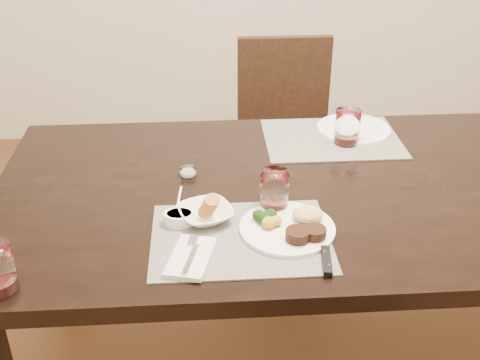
{
  "coord_description": "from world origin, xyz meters",
  "views": [
    {
      "loc": [
        -0.38,
        -1.53,
        1.65
      ],
      "look_at": [
        -0.28,
        -0.07,
        0.82
      ],
      "focal_mm": 45.0,
      "sensor_mm": 36.0,
      "label": 1
    }
  ],
  "objects": [
    {
      "name": "placemat_far",
      "position": [
        0.07,
        0.31,
        0.75
      ],
      "size": [
        0.46,
        0.34,
        0.0
      ],
      "primitive_type": "cube",
      "color": "gray",
      "rests_on": "dining_table"
    },
    {
      "name": "steak_knife",
      "position": [
        -0.09,
        -0.35,
        0.76
      ],
      "size": [
        0.04,
        0.26,
        0.01
      ],
      "rotation": [
        0.0,
        0.0,
        -0.12
      ],
      "color": "silver",
      "rests_on": "placemat_near"
    },
    {
      "name": "dinner_plate",
      "position": [
        -0.15,
        -0.24,
        0.77
      ],
      "size": [
        0.25,
        0.25,
        0.04
      ],
      "rotation": [
        0.0,
        0.0,
        -0.18
      ],
      "color": "white",
      "rests_on": "placemat_near"
    },
    {
      "name": "placemat_near",
      "position": [
        -0.29,
        -0.26,
        0.75
      ],
      "size": [
        0.46,
        0.34,
        0.0
      ],
      "primitive_type": "cube",
      "color": "gray",
      "rests_on": "dining_table"
    },
    {
      "name": "napkin_fork",
      "position": [
        -0.41,
        -0.34,
        0.76
      ],
      "size": [
        0.13,
        0.19,
        0.02
      ],
      "rotation": [
        0.0,
        0.0,
        -0.26
      ],
      "color": "white",
      "rests_on": "placemat_near"
    },
    {
      "name": "dining_table",
      "position": [
        0.0,
        0.0,
        0.67
      ],
      "size": [
        2.0,
        1.0,
        0.75
      ],
      "color": "black",
      "rests_on": "ground"
    },
    {
      "name": "salt_cellar",
      "position": [
        -0.42,
        0.09,
        0.76
      ],
      "size": [
        0.05,
        0.05,
        0.02
      ],
      "rotation": [
        0.0,
        0.0,
        0.28
      ],
      "color": "white",
      "rests_on": "dining_table"
    },
    {
      "name": "wine_glass_far",
      "position": [
        0.11,
        0.27,
        0.81
      ],
      "size": [
        0.08,
        0.08,
        0.12
      ],
      "rotation": [
        0.0,
        0.0,
        0.0
      ],
      "color": "white",
      "rests_on": "placemat_far"
    },
    {
      "name": "chair_far",
      "position": [
        0.0,
        0.93,
        0.5
      ],
      "size": [
        0.42,
        0.42,
        0.9
      ],
      "color": "black",
      "rests_on": "ground"
    },
    {
      "name": "far_plate",
      "position": [
        0.16,
        0.37,
        0.76
      ],
      "size": [
        0.26,
        0.26,
        0.01
      ],
      "primitive_type": "cylinder",
      "color": "white",
      "rests_on": "placemat_far"
    },
    {
      "name": "sauce_ramekin",
      "position": [
        -0.44,
        -0.18,
        0.77
      ],
      "size": [
        0.08,
        0.12,
        0.07
      ],
      "rotation": [
        0.0,
        0.0,
        -0.22
      ],
      "color": "white",
      "rests_on": "placemat_near"
    },
    {
      "name": "cracker_bowl",
      "position": [
        -0.37,
        -0.17,
        0.77
      ],
      "size": [
        0.18,
        0.18,
        0.06
      ],
      "rotation": [
        0.0,
        0.0,
        0.33
      ],
      "color": "white",
      "rests_on": "placemat_near"
    },
    {
      "name": "wine_glass_near",
      "position": [
        -0.18,
        -0.12,
        0.8
      ],
      "size": [
        0.08,
        0.08,
        0.11
      ],
      "rotation": [
        0.0,
        0.0,
        -0.34
      ],
      "color": "white",
      "rests_on": "placemat_near"
    }
  ]
}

